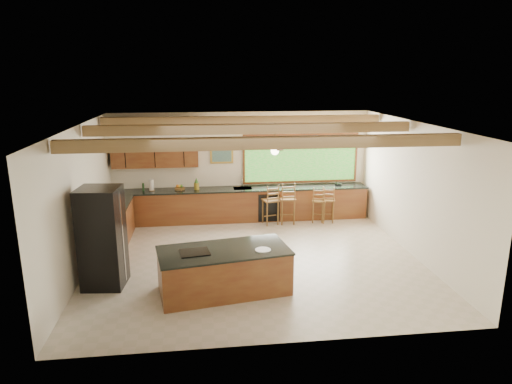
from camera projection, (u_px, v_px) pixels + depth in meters
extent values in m
plane|color=beige|center=(255.00, 260.00, 10.13)|extent=(7.20, 7.20, 0.00)
cube|color=silver|center=(241.00, 165.00, 12.87)|extent=(7.20, 0.04, 3.00)
cube|color=silver|center=(282.00, 252.00, 6.63)|extent=(7.20, 0.04, 3.00)
cube|color=silver|center=(81.00, 201.00, 9.33)|extent=(0.04, 6.50, 3.00)
cube|color=silver|center=(415.00, 190.00, 10.18)|extent=(0.04, 6.50, 3.00)
cube|color=#937349|center=(255.00, 125.00, 9.37)|extent=(7.20, 6.50, 0.04)
cube|color=olive|center=(266.00, 143.00, 7.87)|extent=(7.10, 0.15, 0.22)
cube|color=olive|center=(252.00, 129.00, 9.89)|extent=(7.10, 0.15, 0.22)
cube|color=olive|center=(244.00, 120.00, 11.62)|extent=(7.10, 0.15, 0.22)
cube|color=brown|center=(155.00, 154.00, 12.31)|extent=(2.30, 0.35, 0.70)
cube|color=white|center=(154.00, 132.00, 12.09)|extent=(2.60, 0.50, 0.48)
cylinder|color=#FFEABF|center=(127.00, 142.00, 12.07)|extent=(0.10, 0.10, 0.01)
cylinder|color=#FFEABF|center=(181.00, 141.00, 12.23)|extent=(0.10, 0.10, 0.01)
cube|color=#64B540|center=(301.00, 158.00, 13.00)|extent=(3.20, 0.04, 1.30)
cube|color=gold|center=(222.00, 154.00, 12.69)|extent=(0.64, 0.03, 0.54)
cube|color=#3B6A4D|center=(222.00, 154.00, 12.67)|extent=(0.54, 0.01, 0.44)
cube|color=brown|center=(243.00, 205.00, 12.81)|extent=(7.00, 0.65, 0.88)
cube|color=black|center=(243.00, 189.00, 12.70)|extent=(7.04, 0.69, 0.04)
cube|color=brown|center=(114.00, 227.00, 10.93)|extent=(0.65, 2.35, 0.88)
cube|color=black|center=(112.00, 209.00, 10.81)|extent=(0.69, 2.39, 0.04)
cube|color=black|center=(269.00, 208.00, 12.58)|extent=(0.60, 0.02, 0.78)
cube|color=silver|center=(243.00, 189.00, 12.70)|extent=(0.50, 0.38, 0.03)
cylinder|color=silver|center=(242.00, 181.00, 12.85)|extent=(0.03, 0.03, 0.30)
cylinder|color=silver|center=(242.00, 178.00, 12.72)|extent=(0.03, 0.20, 0.03)
cylinder|color=silver|center=(151.00, 185.00, 12.40)|extent=(0.13, 0.13, 0.32)
cylinder|color=#1A3A17|center=(143.00, 187.00, 12.39)|extent=(0.06, 0.06, 0.20)
cylinder|color=#1A3A17|center=(143.00, 187.00, 12.49)|extent=(0.05, 0.05, 0.19)
cube|color=black|center=(338.00, 184.00, 13.01)|extent=(0.22, 0.20, 0.08)
cube|color=brown|center=(224.00, 271.00, 8.59)|extent=(2.54, 1.48, 0.81)
cube|color=black|center=(224.00, 251.00, 8.49)|extent=(2.58, 1.52, 0.04)
cube|color=black|center=(195.00, 252.00, 8.33)|extent=(0.59, 0.50, 0.02)
cylinder|color=silver|center=(263.00, 250.00, 8.45)|extent=(0.29, 0.29, 0.01)
cube|color=black|center=(102.00, 238.00, 8.71)|extent=(0.84, 0.82, 1.96)
cube|color=silver|center=(123.00, 237.00, 8.75)|extent=(0.03, 0.05, 1.80)
cube|color=brown|center=(287.00, 199.00, 12.44)|extent=(0.44, 0.44, 0.04)
cylinder|color=brown|center=(282.00, 213.00, 12.36)|extent=(0.04, 0.04, 0.69)
cylinder|color=brown|center=(294.00, 213.00, 12.40)|extent=(0.04, 0.04, 0.69)
cylinder|color=brown|center=(280.00, 210.00, 12.68)|extent=(0.04, 0.04, 0.69)
cylinder|color=brown|center=(292.00, 209.00, 12.72)|extent=(0.04, 0.04, 0.69)
cube|color=brown|center=(270.00, 200.00, 12.39)|extent=(0.49, 0.49, 0.04)
cylinder|color=brown|center=(265.00, 214.00, 12.31)|extent=(0.04, 0.04, 0.66)
cylinder|color=brown|center=(277.00, 214.00, 12.35)|extent=(0.04, 0.04, 0.66)
cylinder|color=brown|center=(264.00, 211.00, 12.62)|extent=(0.04, 0.04, 0.66)
cylinder|color=brown|center=(275.00, 210.00, 12.66)|extent=(0.04, 0.04, 0.66)
cube|color=brown|center=(319.00, 200.00, 12.57)|extent=(0.47, 0.47, 0.04)
cylinder|color=brown|center=(315.00, 213.00, 12.50)|extent=(0.03, 0.03, 0.60)
cylinder|color=brown|center=(325.00, 213.00, 12.53)|extent=(0.03, 0.03, 0.60)
cylinder|color=brown|center=(312.00, 210.00, 12.77)|extent=(0.03, 0.03, 0.60)
cylinder|color=brown|center=(322.00, 210.00, 12.81)|extent=(0.03, 0.03, 0.60)
cube|color=brown|center=(328.00, 200.00, 12.60)|extent=(0.45, 0.45, 0.04)
cylinder|color=brown|center=(324.00, 213.00, 12.52)|extent=(0.04, 0.04, 0.61)
cylinder|color=brown|center=(334.00, 213.00, 12.56)|extent=(0.04, 0.04, 0.61)
cylinder|color=brown|center=(321.00, 210.00, 12.80)|extent=(0.04, 0.04, 0.61)
cylinder|color=brown|center=(331.00, 209.00, 12.84)|extent=(0.04, 0.04, 0.61)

